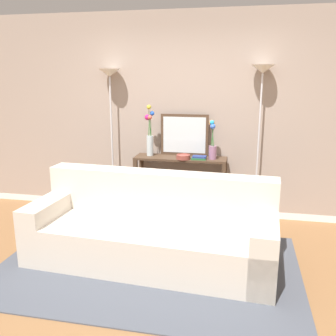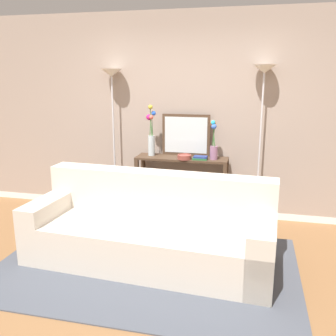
{
  "view_description": "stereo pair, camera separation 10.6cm",
  "coord_description": "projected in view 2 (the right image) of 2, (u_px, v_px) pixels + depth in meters",
  "views": [
    {
      "loc": [
        0.8,
        -3.02,
        1.87
      ],
      "look_at": [
        -0.03,
        1.0,
        0.85
      ],
      "focal_mm": 39.72,
      "sensor_mm": 36.0,
      "label": 1
    },
    {
      "loc": [
        0.91,
        -3.0,
        1.87
      ],
      "look_at": [
        -0.03,
        1.0,
        0.85
      ],
      "focal_mm": 39.72,
      "sensor_mm": 36.0,
      "label": 2
    }
  ],
  "objects": [
    {
      "name": "area_rug",
      "position": [
        146.0,
        266.0,
        3.74
      ],
      "size": [
        2.98,
        1.94,
        0.01
      ],
      "color": "#474C56",
      "rests_on": "ground"
    },
    {
      "name": "vase_tall_flowers",
      "position": [
        151.0,
        135.0,
        4.88
      ],
      "size": [
        0.13,
        0.11,
        0.67
      ],
      "color": "silver",
      "rests_on": "console_table"
    },
    {
      "name": "ground_plane",
      "position": [
        147.0,
        282.0,
        3.49
      ],
      "size": [
        16.0,
        16.0,
        0.02
      ],
      "primitive_type": "cube",
      "color": "brown"
    },
    {
      "name": "floor_lamp_right",
      "position": [
        263.0,
        101.0,
        4.51
      ],
      "size": [
        0.28,
        0.28,
        2.0
      ],
      "color": "silver",
      "rests_on": "ground"
    },
    {
      "name": "back_wall",
      "position": [
        186.0,
        116.0,
        4.99
      ],
      "size": [
        12.0,
        0.15,
        2.69
      ],
      "color": "white",
      "rests_on": "ground"
    },
    {
      "name": "wall_mirror",
      "position": [
        186.0,
        135.0,
        4.89
      ],
      "size": [
        0.63,
        0.02,
        0.54
      ],
      "color": "#473323",
      "rests_on": "console_table"
    },
    {
      "name": "book_stack",
      "position": [
        200.0,
        158.0,
        4.7
      ],
      "size": [
        0.19,
        0.14,
        0.04
      ],
      "color": "#236033",
      "rests_on": "console_table"
    },
    {
      "name": "console_table",
      "position": [
        182.0,
        177.0,
        4.89
      ],
      "size": [
        1.19,
        0.34,
        0.84
      ],
      "color": "#473323",
      "rests_on": "ground"
    },
    {
      "name": "fruit_bowl",
      "position": [
        184.0,
        157.0,
        4.71
      ],
      "size": [
        0.18,
        0.18,
        0.06
      ],
      "color": "brown",
      "rests_on": "console_table"
    },
    {
      "name": "floor_lamp_left",
      "position": [
        112.0,
        101.0,
        4.95
      ],
      "size": [
        0.28,
        0.28,
        1.96
      ],
      "color": "silver",
      "rests_on": "ground"
    },
    {
      "name": "vase_short_flowers",
      "position": [
        214.0,
        142.0,
        4.66
      ],
      "size": [
        0.11,
        0.13,
        0.5
      ],
      "color": "gray",
      "rests_on": "console_table"
    },
    {
      "name": "book_row_under_console",
      "position": [
        157.0,
        212.0,
        5.09
      ],
      "size": [
        0.29,
        0.17,
        0.12
      ],
      "color": "navy",
      "rests_on": "ground"
    },
    {
      "name": "couch",
      "position": [
        151.0,
        232.0,
        3.82
      ],
      "size": [
        2.52,
        1.08,
        0.88
      ],
      "color": "beige",
      "rests_on": "ground"
    }
  ]
}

